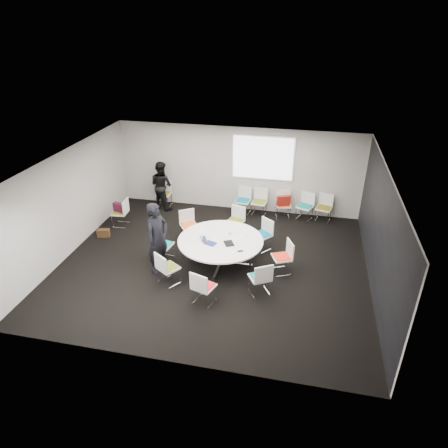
% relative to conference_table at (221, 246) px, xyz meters
% --- Properties ---
extents(room_shell, '(8.08, 7.08, 2.88)m').
position_rel_conference_table_xyz_m(room_shell, '(-0.09, -0.03, 0.86)').
color(room_shell, black).
rests_on(room_shell, ground).
extents(conference_table, '(2.22, 2.22, 0.73)m').
position_rel_conference_table_xyz_m(conference_table, '(0.00, 0.00, 0.00)').
color(conference_table, silver).
rests_on(conference_table, ground).
extents(projection_screen, '(1.90, 0.03, 1.35)m').
position_rel_conference_table_xyz_m(projection_screen, '(0.61, 3.43, 1.31)').
color(projection_screen, white).
rests_on(projection_screen, room_shell).
extents(chair_ring_a, '(0.60, 0.60, 0.88)m').
position_rel_conference_table_xyz_m(chair_ring_a, '(1.62, -0.06, -0.26)').
color(chair_ring_a, silver).
rests_on(chair_ring_a, ground).
extents(chair_ring_b, '(0.64, 0.64, 0.88)m').
position_rel_conference_table_xyz_m(chair_ring_b, '(0.97, 0.99, -0.26)').
color(chair_ring_b, silver).
rests_on(chair_ring_b, ground).
extents(chair_ring_c, '(0.58, 0.57, 0.88)m').
position_rel_conference_table_xyz_m(chair_ring_c, '(0.08, 1.64, -0.26)').
color(chair_ring_c, silver).
rests_on(chair_ring_c, ground).
extents(chair_ring_d, '(0.63, 0.63, 0.88)m').
position_rel_conference_table_xyz_m(chair_ring_d, '(-1.19, 1.09, -0.26)').
color(chair_ring_d, silver).
rests_on(chair_ring_d, ground).
extents(chair_ring_e, '(0.52, 0.53, 0.88)m').
position_rel_conference_table_xyz_m(chair_ring_e, '(-1.55, -0.11, -0.26)').
color(chair_ring_e, silver).
rests_on(chair_ring_e, ground).
extents(chair_ring_f, '(0.63, 0.63, 0.88)m').
position_rel_conference_table_xyz_m(chair_ring_f, '(-1.06, -1.12, -0.26)').
color(chair_ring_f, silver).
rests_on(chair_ring_f, ground).
extents(chair_ring_g, '(0.58, 0.57, 0.88)m').
position_rel_conference_table_xyz_m(chair_ring_g, '(-0.02, -1.67, -0.26)').
color(chair_ring_g, silver).
rests_on(chair_ring_g, ground).
extents(chair_ring_h, '(0.62, 0.62, 0.88)m').
position_rel_conference_table_xyz_m(chair_ring_h, '(1.18, -1.05, -0.26)').
color(chair_ring_h, silver).
rests_on(chair_ring_h, ground).
extents(chair_back_a, '(0.52, 0.51, 0.88)m').
position_rel_conference_table_xyz_m(chair_back_a, '(0.05, 3.14, -0.26)').
color(chair_back_a, silver).
rests_on(chair_back_a, ground).
extents(chair_back_b, '(0.51, 0.50, 0.88)m').
position_rel_conference_table_xyz_m(chair_back_b, '(0.59, 3.14, -0.26)').
color(chair_back_b, silver).
rests_on(chair_back_b, ground).
extents(chair_back_c, '(0.53, 0.52, 0.88)m').
position_rel_conference_table_xyz_m(chair_back_c, '(1.38, 3.11, -0.26)').
color(chair_back_c, silver).
rests_on(chair_back_c, ground).
extents(chair_back_d, '(0.59, 0.59, 0.88)m').
position_rel_conference_table_xyz_m(chair_back_d, '(2.07, 3.12, -0.26)').
color(chair_back_d, silver).
rests_on(chair_back_d, ground).
extents(chair_back_e, '(0.55, 0.55, 0.88)m').
position_rel_conference_table_xyz_m(chair_back_e, '(2.66, 3.12, -0.26)').
color(chair_back_e, silver).
rests_on(chair_back_e, ground).
extents(chair_spare_left, '(0.48, 0.49, 0.88)m').
position_rel_conference_table_xyz_m(chair_spare_left, '(-3.51, 1.46, -0.26)').
color(chair_spare_left, silver).
rests_on(chair_spare_left, ground).
extents(chair_person_back, '(0.47, 0.46, 0.88)m').
position_rel_conference_table_xyz_m(chair_person_back, '(-2.70, 3.14, -0.26)').
color(chair_person_back, silver).
rests_on(chair_person_back, ground).
extents(person_main, '(0.67, 0.81, 1.89)m').
position_rel_conference_table_xyz_m(person_main, '(-1.48, -0.61, 0.40)').
color(person_main, black).
rests_on(person_main, ground).
extents(person_back, '(0.98, 0.89, 1.65)m').
position_rel_conference_table_xyz_m(person_back, '(-2.70, 2.97, 0.29)').
color(person_back, black).
rests_on(person_back, ground).
extents(laptop, '(0.35, 0.40, 0.03)m').
position_rel_conference_table_xyz_m(laptop, '(-0.38, -0.08, 0.20)').
color(laptop, '#333338').
rests_on(laptop, conference_table).
extents(laptop_lid, '(0.08, 0.30, 0.22)m').
position_rel_conference_table_xyz_m(laptop_lid, '(-0.50, -0.01, 0.32)').
color(laptop_lid, silver).
rests_on(laptop_lid, conference_table).
extents(notebook_black, '(0.33, 0.37, 0.02)m').
position_rel_conference_table_xyz_m(notebook_black, '(0.25, -0.15, 0.20)').
color(notebook_black, black).
rests_on(notebook_black, conference_table).
extents(tablet_folio, '(0.31, 0.27, 0.03)m').
position_rel_conference_table_xyz_m(tablet_folio, '(-0.20, -0.26, 0.20)').
color(tablet_folio, navy).
rests_on(tablet_folio, conference_table).
extents(papers_right, '(0.36, 0.33, 0.00)m').
position_rel_conference_table_xyz_m(papers_right, '(0.44, 0.25, 0.19)').
color(papers_right, white).
rests_on(papers_right, conference_table).
extents(papers_front, '(0.33, 0.26, 0.00)m').
position_rel_conference_table_xyz_m(papers_front, '(0.78, -0.04, 0.19)').
color(papers_front, white).
rests_on(papers_front, conference_table).
extents(cup, '(0.08, 0.08, 0.09)m').
position_rel_conference_table_xyz_m(cup, '(0.18, 0.34, 0.24)').
color(cup, white).
rests_on(cup, conference_table).
extents(phone, '(0.16, 0.12, 0.01)m').
position_rel_conference_table_xyz_m(phone, '(0.60, -0.45, 0.19)').
color(phone, black).
rests_on(phone, conference_table).
extents(maroon_bag, '(0.42, 0.24, 0.28)m').
position_rel_conference_table_xyz_m(maroon_bag, '(-3.53, 1.46, 0.08)').
color(maroon_bag, '#431226').
rests_on(maroon_bag, chair_spare_left).
extents(brown_bag, '(0.39, 0.24, 0.24)m').
position_rel_conference_table_xyz_m(brown_bag, '(-3.73, 0.67, -0.42)').
color(brown_bag, '#3E2713').
rests_on(brown_bag, ground).
extents(red_jacket, '(0.47, 0.30, 0.36)m').
position_rel_conference_table_xyz_m(red_jacket, '(1.39, 2.89, 0.16)').
color(red_jacket, '#AB1F15').
rests_on(red_jacket, chair_back_c).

